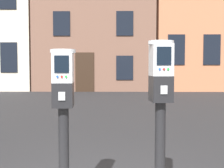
% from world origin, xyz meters
% --- Properties ---
extents(parking_meter_near_kerb, '(0.23, 0.26, 1.38)m').
position_xyz_m(parking_meter_near_kerb, '(-0.11, -0.22, 1.09)').
color(parking_meter_near_kerb, black).
rests_on(parking_meter_near_kerb, sidewalk_slab).
extents(parking_meter_twin_adjacent, '(0.23, 0.26, 1.45)m').
position_xyz_m(parking_meter_twin_adjacent, '(0.72, -0.22, 1.14)').
color(parking_meter_twin_adjacent, black).
rests_on(parking_meter_twin_adjacent, sidewalk_slab).
extents(townhouse_brownstone, '(6.69, 6.19, 9.36)m').
position_xyz_m(townhouse_brownstone, '(-0.90, 16.64, 4.68)').
color(townhouse_brownstone, brown).
rests_on(townhouse_brownstone, ground_plane).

